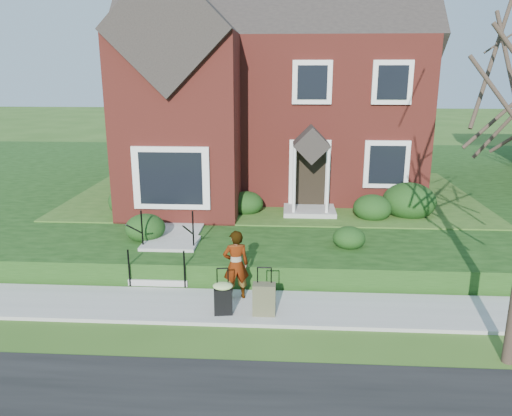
# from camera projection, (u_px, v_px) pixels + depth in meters

# --- Properties ---
(ground) EXTENTS (120.00, 120.00, 0.00)m
(ground) POSITION_uv_depth(u_px,v_px,m) (263.00, 309.00, 10.69)
(ground) COLOR #2D5119
(ground) RESTS_ON ground
(sidewalk) EXTENTS (60.00, 1.60, 0.08)m
(sidewalk) POSITION_uv_depth(u_px,v_px,m) (263.00, 308.00, 10.68)
(sidewalk) COLOR #9E9B93
(sidewalk) RESTS_ON ground
(terrace) EXTENTS (44.00, 20.00, 0.60)m
(terrace) POSITION_uv_depth(u_px,v_px,m) (371.00, 185.00, 20.86)
(terrace) COLOR #14330D
(terrace) RESTS_ON ground
(walkway) EXTENTS (1.20, 6.00, 0.06)m
(walkway) POSITION_uv_depth(u_px,v_px,m) (190.00, 214.00, 15.48)
(walkway) COLOR #9E9B93
(walkway) RESTS_ON terrace
(main_house) EXTENTS (10.40, 10.20, 9.40)m
(main_house) POSITION_uv_depth(u_px,v_px,m) (270.00, 62.00, 18.54)
(main_house) COLOR maroon
(main_house) RESTS_ON terrace
(front_steps) EXTENTS (1.40, 2.02, 1.50)m
(front_steps) POSITION_uv_depth(u_px,v_px,m) (167.00, 255.00, 12.48)
(front_steps) COLOR #9E9B93
(front_steps) RESTS_ON ground
(foundation_shrubs) EXTENTS (10.13, 4.23, 1.14)m
(foundation_shrubs) POSITION_uv_depth(u_px,v_px,m) (279.00, 202.00, 15.09)
(foundation_shrubs) COLOR #123510
(foundation_shrubs) RESTS_ON terrace
(woman) EXTENTS (0.65, 0.51, 1.56)m
(woman) POSITION_uv_depth(u_px,v_px,m) (236.00, 265.00, 10.87)
(woman) COLOR #999999
(woman) RESTS_ON sidewalk
(suitcase_black) EXTENTS (0.46, 0.40, 1.00)m
(suitcase_black) POSITION_uv_depth(u_px,v_px,m) (223.00, 297.00, 10.23)
(suitcase_black) COLOR black
(suitcase_black) RESTS_ON sidewalk
(suitcase_olive) EXTENTS (0.47, 0.26, 1.02)m
(suitcase_olive) POSITION_uv_depth(u_px,v_px,m) (264.00, 299.00, 10.22)
(suitcase_olive) COLOR #4E4E34
(suitcase_olive) RESTS_ON sidewalk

